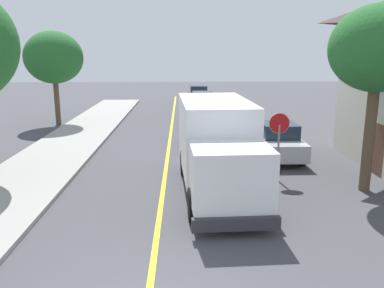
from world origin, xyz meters
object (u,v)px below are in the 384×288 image
at_px(parked_van_across, 277,141).
at_px(street_tree_far_side, 378,50).
at_px(parked_car_furthest, 198,95).
at_px(stop_sign, 279,134).
at_px(box_truck, 217,143).
at_px(parked_car_near, 206,131).
at_px(parked_car_mid, 204,113).
at_px(street_tree_down_block, 54,58).
at_px(parked_car_far, 203,102).

bearing_deg(parked_van_across, street_tree_far_side, -65.71).
bearing_deg(parked_car_furthest, stop_sign, -84.97).
relative_size(box_truck, street_tree_far_side, 1.12).
bearing_deg(parked_car_near, parked_car_furthest, 88.98).
xyz_separation_m(parked_car_mid, street_tree_down_block, (-9.99, 0.05, 3.71)).
height_order(parked_car_far, street_tree_far_side, street_tree_far_side).
distance_m(stop_sign, street_tree_far_side, 4.43).
xyz_separation_m(parked_car_far, parked_car_furthest, (-0.11, 5.90, 0.00)).
distance_m(parked_van_across, stop_sign, 3.64).
bearing_deg(parked_car_far, street_tree_down_block, -150.86).
bearing_deg(parked_car_near, parked_car_far, 87.97).
distance_m(box_truck, parked_car_mid, 13.40).
distance_m(stop_sign, street_tree_down_block, 17.52).
bearing_deg(street_tree_down_block, parked_car_near, -33.45).
bearing_deg(stop_sign, parked_car_near, 112.45).
distance_m(parked_car_far, parked_car_furthest, 5.91).
bearing_deg(parked_car_mid, parked_car_far, 88.06).
relative_size(parked_car_mid, parked_car_far, 0.99).
bearing_deg(street_tree_down_block, parked_car_far, 29.14).
bearing_deg(box_truck, stop_sign, 24.07).
bearing_deg(box_truck, parked_car_mid, 88.80).
distance_m(box_truck, street_tree_far_side, 6.24).
distance_m(street_tree_far_side, street_tree_down_block, 20.28).
bearing_deg(box_truck, street_tree_down_block, 125.92).
bearing_deg(parked_car_furthest, parked_car_far, -88.93).
height_order(stop_sign, street_tree_far_side, street_tree_far_side).
xyz_separation_m(box_truck, stop_sign, (2.47, 1.10, 0.09)).
distance_m(parked_car_near, parked_car_mid, 6.40).
xyz_separation_m(box_truck, parked_car_near, (0.04, 6.96, -0.97)).
bearing_deg(parked_car_near, stop_sign, -67.55).
xyz_separation_m(parked_car_near, parked_car_mid, (0.24, 6.40, 0.00)).
xyz_separation_m(parked_car_far, stop_sign, (1.99, -17.99, 1.06)).
distance_m(parked_car_far, stop_sign, 18.13).
xyz_separation_m(parked_car_far, street_tree_far_side, (4.88, -19.25, 4.18)).
xyz_separation_m(parked_car_furthest, stop_sign, (2.10, -23.89, 1.06)).
height_order(street_tree_far_side, street_tree_down_block, street_tree_far_side).
bearing_deg(stop_sign, parked_car_far, 96.32).
xyz_separation_m(parked_car_near, parked_car_far, (0.43, 12.13, 0.00)).
xyz_separation_m(box_truck, parked_car_furthest, (0.36, 24.99, -0.97)).
height_order(parked_car_far, parked_car_furthest, same).
height_order(parked_car_mid, street_tree_down_block, street_tree_down_block).
bearing_deg(box_truck, parked_car_near, 89.64).
bearing_deg(parked_van_across, parked_car_far, 100.79).
xyz_separation_m(parked_car_mid, parked_car_furthest, (0.08, 11.63, 0.00)).
height_order(parked_car_far, parked_van_across, same).
distance_m(parked_car_far, parked_van_across, 14.86).
relative_size(parked_car_mid, parked_van_across, 1.01).
relative_size(street_tree_far_side, street_tree_down_block, 1.04).
bearing_deg(parked_car_far, parked_car_near, -92.03).
height_order(parked_car_mid, street_tree_far_side, street_tree_far_side).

